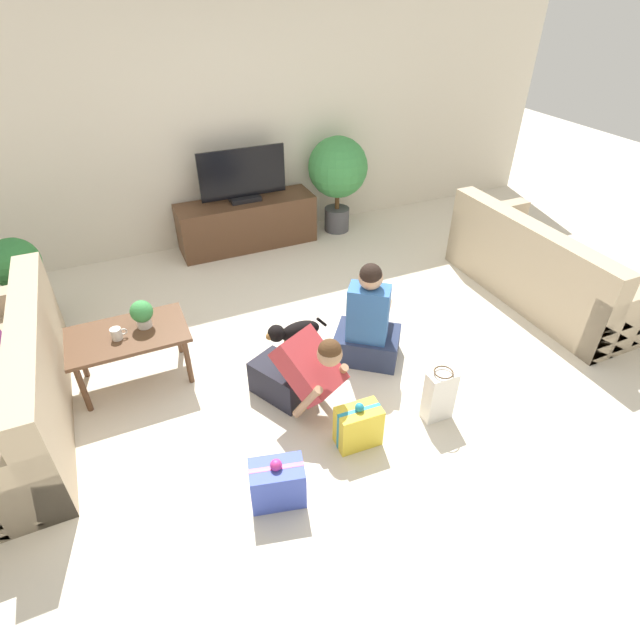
{
  "coord_description": "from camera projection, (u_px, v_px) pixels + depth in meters",
  "views": [
    {
      "loc": [
        -1.36,
        -2.9,
        2.72
      ],
      "look_at": [
        -0.06,
        -0.0,
        0.45
      ],
      "focal_mm": 28.0,
      "sensor_mm": 36.0,
      "label": 1
    }
  ],
  "objects": [
    {
      "name": "wall_back",
      "position": [
        226.0,
        126.0,
        5.39
      ],
      "size": [
        8.4,
        0.06,
        2.6
      ],
      "color": "beige",
      "rests_on": "ground_plane"
    },
    {
      "name": "sofa_right",
      "position": [
        545.0,
        271.0,
        4.86
      ],
      "size": [
        0.93,
        2.02,
        0.82
      ],
      "rotation": [
        0.0,
        0.0,
        1.57
      ],
      "color": "tan",
      "rests_on": "ground_plane"
    },
    {
      "name": "potted_plant_corner_left",
      "position": [
        19.0,
        274.0,
        4.4
      ],
      "size": [
        0.44,
        0.44,
        0.82
      ],
      "color": "#4C4C51",
      "rests_on": "ground_plane"
    },
    {
      "name": "coffee_table",
      "position": [
        128.0,
        339.0,
        3.79
      ],
      "size": [
        0.88,
        0.54,
        0.46
      ],
      "color": "brown",
      "rests_on": "ground_plane"
    },
    {
      "name": "tabletop_plant",
      "position": [
        142.0,
        313.0,
        3.76
      ],
      "size": [
        0.17,
        0.17,
        0.22
      ],
      "color": "beige",
      "rests_on": "coffee_table"
    },
    {
      "name": "dog",
      "position": [
        294.0,
        332.0,
        4.19
      ],
      "size": [
        0.55,
        0.16,
        0.31
      ],
      "rotation": [
        0.0,
        0.0,
        4.72
      ],
      "color": "black",
      "rests_on": "ground_plane"
    },
    {
      "name": "mug",
      "position": [
        117.0,
        334.0,
        3.68
      ],
      "size": [
        0.12,
        0.08,
        0.09
      ],
      "color": "silver",
      "rests_on": "coffee_table"
    },
    {
      "name": "tv",
      "position": [
        243.0,
        178.0,
        5.47
      ],
      "size": [
        0.97,
        0.2,
        0.58
      ],
      "color": "black",
      "rests_on": "tv_console"
    },
    {
      "name": "ground_plane",
      "position": [
        327.0,
        362.0,
        4.19
      ],
      "size": [
        16.0,
        16.0,
        0.0
      ],
      "primitive_type": "plane",
      "color": "beige"
    },
    {
      "name": "tv_console",
      "position": [
        247.0,
        223.0,
        5.78
      ],
      "size": [
        1.56,
        0.46,
        0.55
      ],
      "color": "brown",
      "rests_on": "ground_plane"
    },
    {
      "name": "person_kneeling",
      "position": [
        298.0,
        372.0,
        3.61
      ],
      "size": [
        0.62,
        0.8,
        0.74
      ],
      "rotation": [
        0.0,
        0.0,
        0.47
      ],
      "color": "#23232D",
      "rests_on": "ground_plane"
    },
    {
      "name": "person_sitting",
      "position": [
        368.0,
        326.0,
        4.05
      ],
      "size": [
        0.66,
        0.63,
        0.92
      ],
      "rotation": [
        0.0,
        0.0,
        2.49
      ],
      "color": "#283351",
      "rests_on": "ground_plane"
    },
    {
      "name": "gift_box_a",
      "position": [
        358.0,
        426.0,
        3.4
      ],
      "size": [
        0.31,
        0.19,
        0.37
      ],
      "rotation": [
        0.0,
        0.0,
        -0.05
      ],
      "color": "yellow",
      "rests_on": "ground_plane"
    },
    {
      "name": "gift_box_b",
      "position": [
        277.0,
        483.0,
        3.03
      ],
      "size": [
        0.37,
        0.28,
        0.36
      ],
      "rotation": [
        0.0,
        0.0,
        -0.24
      ],
      "color": "#3D51BC",
      "rests_on": "ground_plane"
    },
    {
      "name": "potted_plant_back_right",
      "position": [
        338.0,
        171.0,
        5.84
      ],
      "size": [
        0.7,
        0.7,
        1.14
      ],
      "color": "#4C4C51",
      "rests_on": "ground_plane"
    },
    {
      "name": "gift_bag_a",
      "position": [
        439.0,
        395.0,
        3.57
      ],
      "size": [
        0.22,
        0.14,
        0.43
      ],
      "rotation": [
        0.0,
        0.0,
        -0.02
      ],
      "color": "white",
      "rests_on": "ground_plane"
    }
  ]
}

